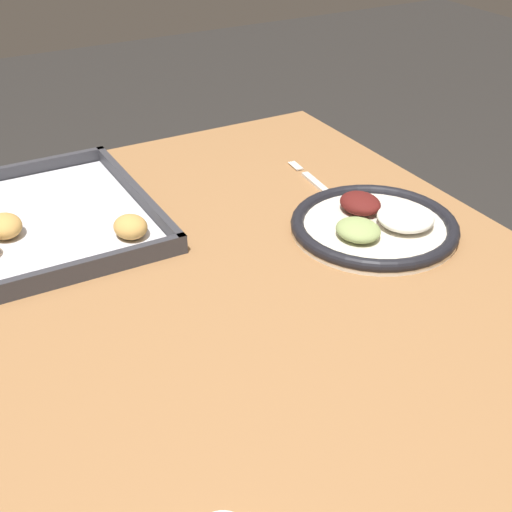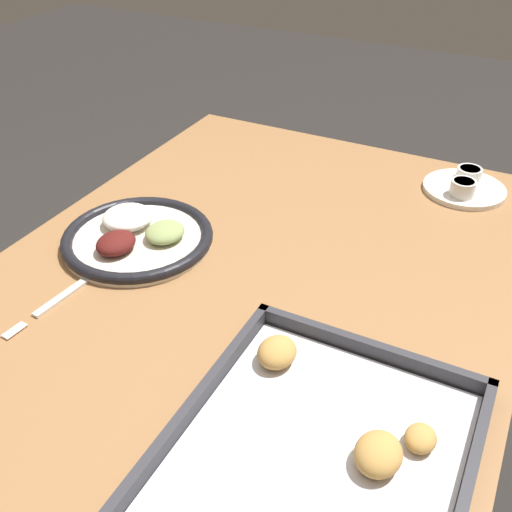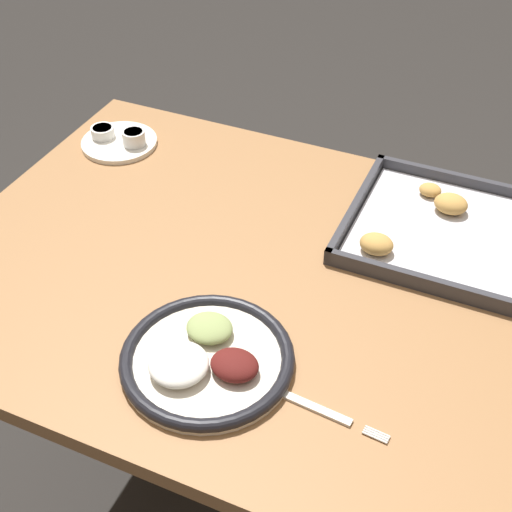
{
  "view_description": "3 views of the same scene",
  "coord_description": "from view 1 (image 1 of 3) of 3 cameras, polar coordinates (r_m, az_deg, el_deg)",
  "views": [
    {
      "loc": [
        -0.71,
        0.4,
        1.29
      ],
      "look_at": [
        0.01,
        0.0,
        0.79
      ],
      "focal_mm": 50.0,
      "sensor_mm": 36.0,
      "label": 1
    },
    {
      "loc": [
        0.68,
        0.34,
        1.32
      ],
      "look_at": [
        0.01,
        0.0,
        0.79
      ],
      "focal_mm": 42.0,
      "sensor_mm": 36.0,
      "label": 2
    },
    {
      "loc": [
        0.36,
        -0.8,
        1.55
      ],
      "look_at": [
        0.01,
        0.0,
        0.79
      ],
      "focal_mm": 50.0,
      "sensor_mm": 36.0,
      "label": 3
    }
  ],
  "objects": [
    {
      "name": "dining_table",
      "position": [
        1.04,
        0.2,
        -7.57
      ],
      "size": [
        1.04,
        0.8,
        0.76
      ],
      "color": "olive",
      "rests_on": "ground_plane"
    },
    {
      "name": "dinner_plate",
      "position": [
        1.08,
        9.56,
        2.49
      ],
      "size": [
        0.25,
        0.25,
        0.04
      ],
      "color": "beige",
      "rests_on": "dining_table"
    },
    {
      "name": "fork",
      "position": [
        1.21,
        5.1,
        5.61
      ],
      "size": [
        0.19,
        0.03,
        0.0
      ],
      "rotation": [
        0.0,
        0.0,
        -0.09
      ],
      "color": "silver",
      "rests_on": "dining_table"
    },
    {
      "name": "baking_tray",
      "position": [
        1.13,
        -16.56,
        2.69
      ],
      "size": [
        0.37,
        0.32,
        0.04
      ],
      "color": "#333338",
      "rests_on": "dining_table"
    }
  ]
}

